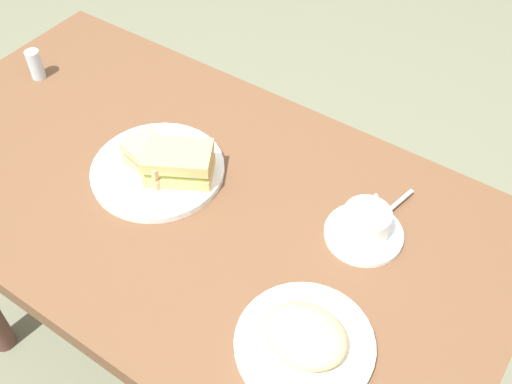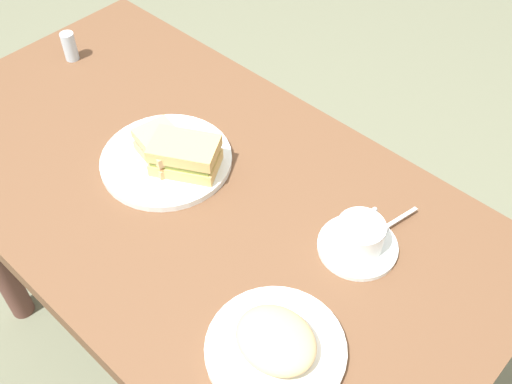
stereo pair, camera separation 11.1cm
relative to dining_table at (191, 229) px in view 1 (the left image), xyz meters
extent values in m
plane|color=#686C55|center=(0.00, 0.00, -0.66)|extent=(6.00, 6.00, 0.00)
cube|color=brown|center=(0.00, 0.00, 0.10)|extent=(1.26, 0.69, 0.05)
cylinder|color=brown|center=(-0.56, 0.27, -0.29)|extent=(0.07, 0.07, 0.73)
cylinder|color=brown|center=(0.56, 0.27, -0.29)|extent=(0.07, 0.07, 0.73)
cylinder|color=white|center=(-0.08, 0.01, 0.13)|extent=(0.26, 0.26, 0.01)
cube|color=tan|center=(-0.08, 0.01, 0.14)|extent=(0.12, 0.10, 0.02)
cube|color=#B46453|center=(-0.08, 0.01, 0.16)|extent=(0.11, 0.09, 0.01)
cube|color=tan|center=(-0.08, 0.01, 0.17)|extent=(0.12, 0.10, 0.02)
cube|color=tan|center=(-0.03, 0.02, 0.15)|extent=(0.15, 0.13, 0.03)
cube|color=olive|center=(-0.03, 0.02, 0.16)|extent=(0.14, 0.12, 0.01)
cube|color=tan|center=(-0.03, 0.02, 0.18)|extent=(0.15, 0.13, 0.03)
cylinder|color=white|center=(0.33, 0.10, 0.12)|extent=(0.14, 0.14, 0.01)
cylinder|color=white|center=(0.33, 0.10, 0.16)|extent=(0.08, 0.08, 0.05)
cylinder|color=#A77841|center=(0.33, 0.10, 0.18)|extent=(0.07, 0.07, 0.01)
torus|color=white|center=(0.32, 0.14, 0.16)|extent=(0.02, 0.04, 0.04)
cube|color=silver|center=(0.35, 0.20, 0.13)|extent=(0.02, 0.08, 0.00)
ellipsoid|color=silver|center=(0.34, 0.15, 0.13)|extent=(0.02, 0.03, 0.01)
cylinder|color=white|center=(0.36, -0.15, 0.13)|extent=(0.22, 0.22, 0.01)
ellipsoid|color=#D1B27D|center=(0.36, -0.15, 0.15)|extent=(0.13, 0.11, 0.04)
cylinder|color=silver|center=(-0.50, 0.09, 0.15)|extent=(0.03, 0.03, 0.07)
camera|label=1|loc=(0.55, -0.56, 0.98)|focal=42.32mm
camera|label=2|loc=(0.64, -0.49, 0.98)|focal=42.32mm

